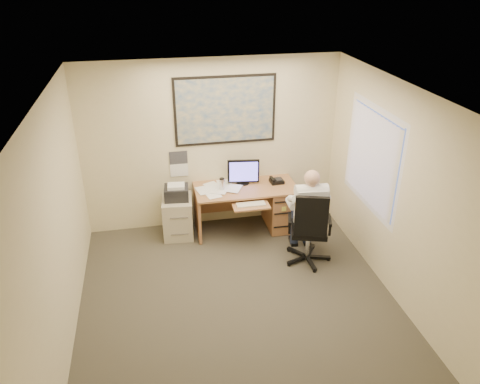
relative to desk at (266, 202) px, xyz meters
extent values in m
cube|color=#3D3A2F|center=(-0.81, -1.90, -0.44)|extent=(4.00, 4.50, 0.00)
cube|color=white|center=(-0.81, -1.90, 2.26)|extent=(4.00, 4.50, 0.00)
cube|color=beige|center=(-0.81, 0.35, 0.91)|extent=(4.00, 0.00, 2.70)
cube|color=beige|center=(-0.81, -4.15, 0.91)|extent=(4.00, 0.00, 2.70)
cube|color=beige|center=(-2.81, -1.90, 0.91)|extent=(0.00, 4.50, 2.70)
cube|color=beige|center=(1.19, -1.90, 0.91)|extent=(0.00, 4.50, 2.70)
cube|color=#AD794A|center=(-0.33, -0.02, 0.29)|extent=(1.60, 0.75, 0.03)
cube|color=#B27649|center=(0.24, -0.02, -0.08)|extent=(0.45, 0.70, 0.70)
cube|color=#B27649|center=(-1.11, -0.02, -0.08)|extent=(0.04, 0.70, 0.70)
cube|color=#B27649|center=(-0.33, 0.32, 0.01)|extent=(1.55, 0.03, 0.55)
cylinder|color=black|center=(-0.35, 0.13, 0.32)|extent=(0.20, 0.20, 0.02)
cube|color=black|center=(-0.35, 0.11, 0.53)|extent=(0.50, 0.11, 0.38)
cube|color=#685DFF|center=(-0.35, 0.08, 0.53)|extent=(0.44, 0.06, 0.32)
cube|color=#AD794A|center=(-0.35, -0.47, 0.22)|extent=(0.55, 0.30, 0.02)
cube|color=beige|center=(-0.35, -0.47, 0.24)|extent=(0.43, 0.14, 0.02)
cube|color=black|center=(0.18, 0.05, 0.33)|extent=(0.22, 0.20, 0.05)
cylinder|color=silver|center=(-0.72, -0.04, 0.40)|extent=(0.08, 0.08, 0.18)
cylinder|color=white|center=(-0.45, 0.18, 0.36)|extent=(0.08, 0.08, 0.11)
cube|color=white|center=(-0.78, -0.02, 0.32)|extent=(0.60, 0.56, 0.02)
cube|color=#1E4C93|center=(-0.58, 0.33, 1.46)|extent=(1.56, 0.03, 1.06)
cube|color=white|center=(-1.33, 0.34, 0.64)|extent=(0.28, 0.01, 0.42)
cube|color=#BFB69A|center=(-1.42, 0.02, -0.12)|extent=(0.50, 0.59, 0.64)
cube|color=black|center=(-1.42, 0.02, 0.30)|extent=(0.39, 0.35, 0.20)
cube|color=white|center=(-1.42, 0.00, 0.42)|extent=(0.27, 0.22, 0.05)
cylinder|color=silver|center=(0.36, -1.05, -0.18)|extent=(0.06, 0.06, 0.43)
cube|color=black|center=(0.36, -1.05, 0.06)|extent=(0.61, 0.61, 0.07)
cube|color=black|center=(0.43, -1.29, 0.41)|extent=(0.45, 0.19, 0.59)
camera|label=1|loc=(-1.73, -6.46, 3.51)|focal=35.00mm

